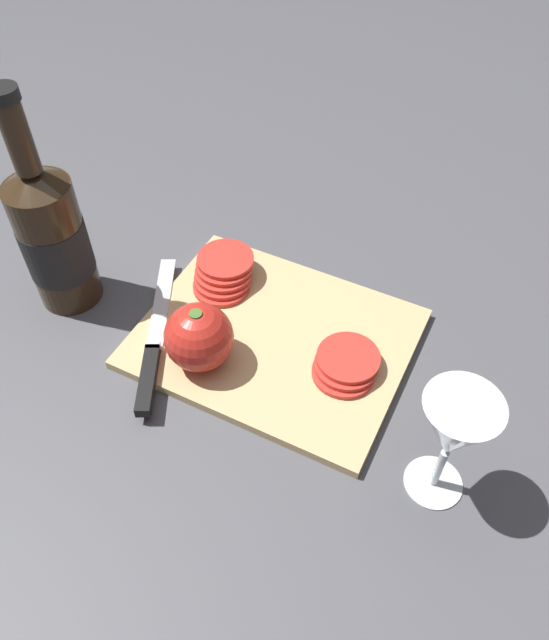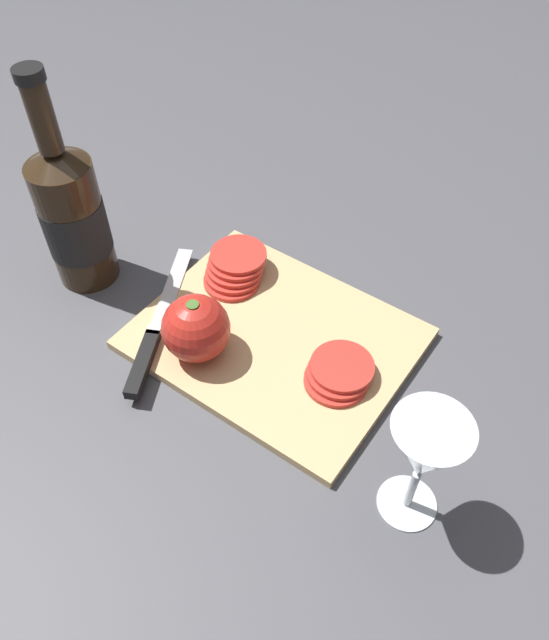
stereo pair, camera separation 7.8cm
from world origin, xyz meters
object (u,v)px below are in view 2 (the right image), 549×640
Objects in this scene: wine_bottle at (73,216)px; whole_tomato at (196,328)px; wine_glass at (424,455)px; tomato_slice_stack_near at (339,373)px; tomato_slice_stack_far at (235,268)px; knife at (150,345)px.

wine_bottle is 0.23m from whole_tomato.
wine_glass is 0.19m from tomato_slice_stack_near.
wine_bottle is 2.98× the size of tomato_slice_stack_far.
wine_glass is at bearing -4.71° from whole_tomato.
tomato_slice_stack_far reaches higher than tomato_slice_stack_near.
knife is at bearing -147.92° from whole_tomato.
whole_tomato is at bearing -71.85° from tomato_slice_stack_far.
whole_tomato reaches higher than tomato_slice_stack_near.
wine_bottle is 0.23m from tomato_slice_stack_far.
knife is 0.24m from tomato_slice_stack_near.
whole_tomato is 0.14m from tomato_slice_stack_far.
whole_tomato is 0.94× the size of tomato_slice_stack_near.
knife is (0.17, -0.06, -0.09)m from wine_bottle.
wine_glass is 1.68× the size of tomato_slice_stack_near.
wine_glass is at bearing -5.44° from wine_bottle.
wine_bottle is at bearing 174.56° from wine_glass.
tomato_slice_stack_far is at bearing 108.15° from whole_tomato.
tomato_slice_stack_far is (-0.35, 0.16, -0.08)m from wine_glass.
tomato_slice_stack_near reaches higher than knife.
whole_tomato is at bearing 175.29° from wine_glass.
tomato_slice_stack_far is (0.18, 0.11, -0.08)m from wine_bottle.
tomato_slice_stack_far is at bearing 155.98° from wine_glass.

